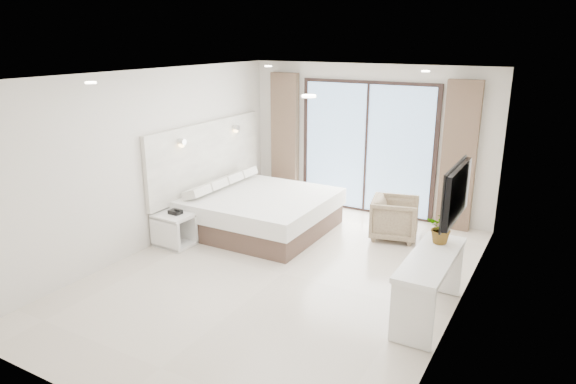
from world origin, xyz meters
name	(u,v)px	position (x,y,z in m)	size (l,w,h in m)	color
ground	(282,274)	(0.00, 0.00, 0.00)	(6.20, 6.20, 0.00)	beige
room_shell	(300,149)	(-0.20, 0.88, 1.58)	(4.62, 6.22, 2.72)	silver
bed	(259,211)	(-1.20, 1.30, 0.32)	(2.22, 2.12, 0.76)	brown
nightstand	(174,230)	(-1.98, 0.04, 0.26)	(0.58, 0.48, 0.51)	white
phone	(175,212)	(-1.96, 0.08, 0.55)	(0.19, 0.15, 0.06)	black
console_desk	(430,273)	(2.04, -0.15, 0.56)	(0.48, 1.53, 0.77)	white
plant	(442,231)	(2.04, 0.29, 0.92)	(0.35, 0.39, 0.31)	#33662D
armchair	(395,216)	(0.92, 2.05, 0.37)	(0.72, 0.67, 0.74)	#988B63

